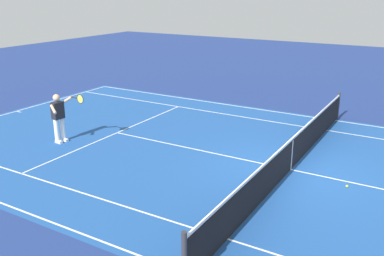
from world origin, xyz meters
The scene contains 6 objects.
ground_plane centered at (0.00, 0.00, 0.00)m, with size 60.00×60.00×0.00m, color navy.
court_slab centered at (0.00, 0.00, 0.00)m, with size 24.20×11.40×0.00m, color #1E4C93.
court_line_markings centered at (0.00, 0.00, 0.00)m, with size 23.85×11.05×0.01m.
tennis_net centered at (0.00, 0.00, 0.49)m, with size 0.10×11.70×1.08m.
tennis_player_near centered at (7.40, 1.69, 0.93)m, with size 1.11×0.77×1.70m.
tennis_ball centered at (-1.64, 0.36, 0.03)m, with size 0.07×0.07×0.07m, color #CCE01E.
Camera 1 is at (-3.24, 11.03, 4.93)m, focal length 39.67 mm.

